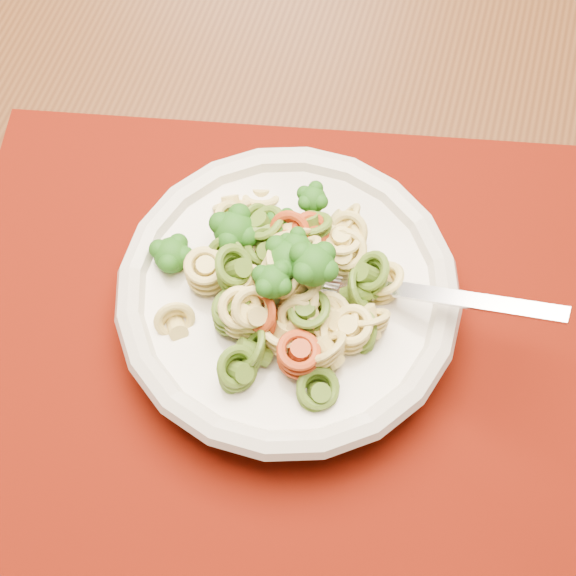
% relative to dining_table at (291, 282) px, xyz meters
% --- Properties ---
extents(dining_table, '(1.38, 1.00, 0.73)m').
position_rel_dining_table_xyz_m(dining_table, '(0.00, 0.00, 0.00)').
color(dining_table, '#532F17').
rests_on(dining_table, ground).
extents(placemat, '(0.56, 0.50, 0.00)m').
position_rel_dining_table_xyz_m(placemat, '(0.03, -0.09, 0.11)').
color(placemat, '#540A03').
rests_on(placemat, dining_table).
extents(pasta_bowl, '(0.24, 0.24, 0.05)m').
position_rel_dining_table_xyz_m(pasta_bowl, '(0.03, -0.08, 0.14)').
color(pasta_bowl, beige).
rests_on(pasta_bowl, placemat).
extents(pasta_broccoli_heap, '(0.20, 0.20, 0.06)m').
position_rel_dining_table_xyz_m(pasta_broccoli_heap, '(0.03, -0.08, 0.16)').
color(pasta_broccoli_heap, '#D8C46B').
rests_on(pasta_broccoli_heap, pasta_bowl).
extents(fork, '(0.18, 0.04, 0.08)m').
position_rel_dining_table_xyz_m(fork, '(0.08, -0.05, 0.16)').
color(fork, silver).
rests_on(fork, pasta_bowl).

